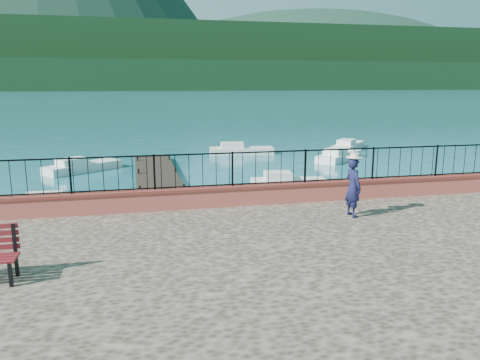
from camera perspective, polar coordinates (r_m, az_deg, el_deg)
name	(u,v)px	position (r m, az deg, el deg)	size (l,w,h in m)	color
ground	(280,299)	(10.71, 4.95, -14.21)	(2000.00, 2000.00, 0.00)	#19596B
parapet	(243,195)	(13.58, 0.32, -1.83)	(28.00, 0.46, 0.58)	#A93D41
railing	(243,169)	(13.42, 0.32, 1.35)	(27.00, 0.05, 0.95)	black
dock	(159,184)	(21.66, -9.87, -0.49)	(2.00, 16.00, 0.30)	#2D231C
far_forest	(136,76)	(309.20, -12.53, 12.30)	(900.00, 60.00, 18.00)	black
foothills	(135,59)	(369.57, -12.71, 14.18)	(900.00, 120.00, 44.00)	black
companion_hill	(312,87)	(611.30, 8.77, 11.20)	(448.00, 384.00, 180.00)	#142D23
person	(353,187)	(12.66, 13.63, -0.86)	(0.57, 0.38, 1.58)	black
hat	(355,155)	(12.51, 13.81, 2.94)	(0.44, 0.44, 0.12)	silver
boat_0	(60,203)	(18.21, -21.13, -2.64)	(3.66, 1.30, 0.80)	silver
boat_1	(289,180)	(21.10, 6.00, 0.00)	(3.39, 1.30, 0.80)	silver
boat_2	(339,153)	(29.64, 12.02, 3.20)	(4.32, 1.30, 0.80)	white
boat_3	(83,164)	(26.62, -18.61, 1.89)	(4.14, 1.30, 0.80)	silver
boat_4	(242,148)	(31.38, 0.20, 3.93)	(4.22, 1.30, 0.80)	silver
boat_5	(349,144)	(34.52, 13.10, 4.34)	(4.28, 1.30, 0.80)	silver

